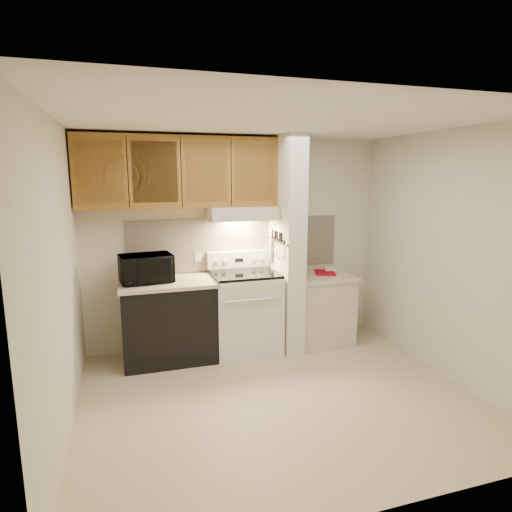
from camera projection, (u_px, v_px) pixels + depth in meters
name	position (u px, v px, depth m)	size (l,w,h in m)	color
floor	(278.00, 397.00, 4.02)	(3.60, 3.60, 0.00)	#C6B08E
ceiling	(281.00, 120.00, 3.56)	(3.60, 3.60, 0.00)	white
wall_back	(237.00, 242.00, 5.20)	(3.60, 0.02, 2.50)	beige
wall_left	(59.00, 281.00, 3.27)	(0.02, 3.00, 2.50)	beige
wall_right	(447.00, 256.00, 4.31)	(0.02, 3.00, 2.50)	beige
backsplash	(237.00, 244.00, 5.19)	(2.60, 0.02, 0.63)	beige
range_body	(245.00, 313.00, 5.02)	(0.76, 0.65, 0.92)	silver
oven_window	(253.00, 318.00, 4.72)	(0.50, 0.01, 0.30)	black
oven_handle	(253.00, 300.00, 4.64)	(0.02, 0.02, 0.65)	silver
cooktop	(245.00, 274.00, 4.93)	(0.74, 0.64, 0.03)	black
range_backguard	(238.00, 259.00, 5.18)	(0.76, 0.08, 0.20)	silver
range_display	(239.00, 260.00, 5.14)	(0.10, 0.01, 0.04)	black
range_knob_left_outer	(216.00, 261.00, 5.06)	(0.05, 0.05, 0.02)	silver
range_knob_left_inner	(225.00, 261.00, 5.09)	(0.05, 0.05, 0.02)	silver
range_knob_right_inner	(254.00, 259.00, 5.19)	(0.05, 0.05, 0.02)	silver
range_knob_right_outer	(261.00, 259.00, 5.22)	(0.05, 0.05, 0.02)	silver
dishwasher_front	(169.00, 322.00, 4.78)	(1.00, 0.63, 0.87)	black
left_countertop	(167.00, 283.00, 4.70)	(1.04, 0.67, 0.04)	beige
spoon_rest	(153.00, 277.00, 4.84)	(0.23, 0.07, 0.02)	black
teal_jar	(154.00, 272.00, 4.85)	(0.10, 0.10, 0.11)	#1C5C53
outlet	(198.00, 257.00, 5.07)	(0.08, 0.01, 0.12)	beige
microwave	(146.00, 268.00, 4.62)	(0.55, 0.37, 0.30)	black
partition_pillar	(286.00, 245.00, 5.02)	(0.22, 0.70, 2.50)	silver
pillar_trim	(277.00, 241.00, 4.98)	(0.01, 0.70, 0.04)	olive
knife_strip	(278.00, 240.00, 4.92)	(0.02, 0.42, 0.04)	black
knife_blade_a	(282.00, 251.00, 4.78)	(0.01, 0.04, 0.16)	silver
knife_handle_a	(282.00, 237.00, 4.77)	(0.02, 0.02, 0.10)	black
knife_blade_b	(280.00, 251.00, 4.86)	(0.01, 0.04, 0.18)	silver
knife_handle_b	(280.00, 237.00, 4.83)	(0.02, 0.02, 0.10)	black
knife_blade_c	(277.00, 250.00, 4.95)	(0.01, 0.04, 0.20)	silver
knife_handle_c	(277.00, 236.00, 4.91)	(0.02, 0.02, 0.10)	black
knife_blade_d	(275.00, 247.00, 5.02)	(0.01, 0.04, 0.16)	silver
knife_handle_d	(275.00, 235.00, 4.97)	(0.02, 0.02, 0.10)	black
knife_blade_e	(272.00, 247.00, 5.10)	(0.01, 0.04, 0.18)	silver
knife_handle_e	(272.00, 234.00, 5.07)	(0.02, 0.02, 0.10)	black
oven_mitt	(271.00, 250.00, 5.16)	(0.03, 0.10, 0.23)	slate
right_cab_base	(320.00, 310.00, 5.31)	(0.70, 0.60, 0.81)	beige
right_countertop	(321.00, 277.00, 5.23)	(0.74, 0.64, 0.04)	beige
red_folder	(325.00, 272.00, 5.35)	(0.24, 0.33, 0.01)	#B30516
white_box	(331.00, 269.00, 5.45)	(0.15, 0.10, 0.04)	white
range_hood	(241.00, 213.00, 4.92)	(0.78, 0.44, 0.15)	beige
hood_lip	(246.00, 219.00, 4.74)	(0.78, 0.04, 0.06)	beige
upper_cabinets	(179.00, 172.00, 4.68)	(2.18, 0.33, 0.77)	olive
cab_door_a	(100.00, 172.00, 4.30)	(0.46, 0.01, 0.63)	olive
cab_gap_a	(128.00, 172.00, 4.37)	(0.01, 0.01, 0.73)	black
cab_door_b	(155.00, 172.00, 4.45)	(0.46, 0.01, 0.63)	olive
cab_gap_b	(181.00, 172.00, 4.53)	(0.01, 0.01, 0.73)	black
cab_door_c	(207.00, 172.00, 4.61)	(0.46, 0.01, 0.63)	olive
cab_gap_c	(231.00, 172.00, 4.69)	(0.01, 0.01, 0.73)	black
cab_door_d	(255.00, 172.00, 4.77)	(0.46, 0.01, 0.63)	olive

